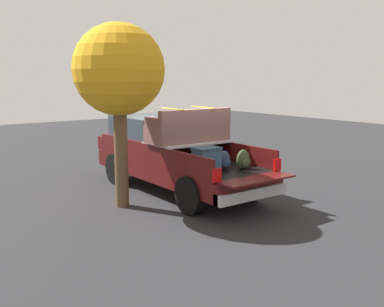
{
  "coord_description": "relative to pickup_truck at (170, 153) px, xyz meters",
  "views": [
    {
      "loc": [
        -9.27,
        6.46,
        2.98
      ],
      "look_at": [
        -0.6,
        0.0,
        1.1
      ],
      "focal_mm": 41.36,
      "sensor_mm": 36.0,
      "label": 1
    }
  ],
  "objects": [
    {
      "name": "tree_background",
      "position": [
        -0.68,
        1.8,
        2.11
      ],
      "size": [
        2.06,
        2.06,
        4.17
      ],
      "color": "brown",
      "rests_on": "ground_plane"
    },
    {
      "name": "ground_plane",
      "position": [
        -0.38,
        -0.0,
        -0.99
      ],
      "size": [
        40.0,
        40.0,
        0.0
      ],
      "primitive_type": "plane",
      "color": "#262628"
    },
    {
      "name": "pickup_truck",
      "position": [
        0.0,
        0.0,
        0.0
      ],
      "size": [
        6.05,
        2.08,
        2.23
      ],
      "color": "#470F0F",
      "rests_on": "ground_plane"
    }
  ]
}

